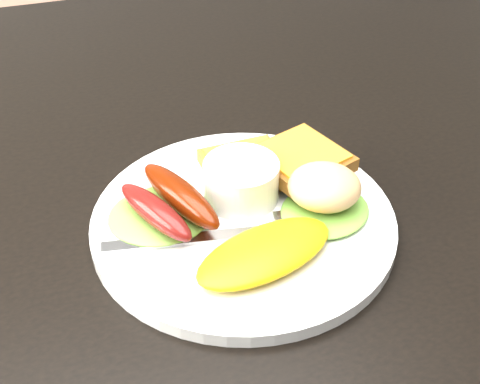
% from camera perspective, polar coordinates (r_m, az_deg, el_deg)
% --- Properties ---
extents(dining_table, '(1.20, 0.80, 0.04)m').
position_cam_1_polar(dining_table, '(0.72, -5.77, 3.50)').
color(dining_table, black).
rests_on(dining_table, ground).
extents(plate, '(0.26, 0.26, 0.01)m').
position_cam_1_polar(plate, '(0.58, 0.29, -2.58)').
color(plate, white).
rests_on(plate, dining_table).
extents(lettuce_left, '(0.09, 0.08, 0.01)m').
position_cam_1_polar(lettuce_left, '(0.58, -6.84, -1.95)').
color(lettuce_left, olive).
rests_on(lettuce_left, plate).
extents(lettuce_right, '(0.10, 0.10, 0.01)m').
position_cam_1_polar(lettuce_right, '(0.59, 7.25, -1.57)').
color(lettuce_right, '#5CA32E').
rests_on(lettuce_right, plate).
extents(omelette, '(0.14, 0.09, 0.02)m').
position_cam_1_polar(omelette, '(0.53, 2.12, -5.18)').
color(omelette, '#EAA711').
rests_on(omelette, plate).
extents(sausage_a, '(0.06, 0.09, 0.02)m').
position_cam_1_polar(sausage_a, '(0.56, -7.24, -1.67)').
color(sausage_a, maroon).
rests_on(sausage_a, lettuce_left).
extents(sausage_b, '(0.06, 0.11, 0.03)m').
position_cam_1_polar(sausage_b, '(0.57, -5.12, -0.29)').
color(sausage_b, '#5E0D02').
rests_on(sausage_b, lettuce_left).
extents(ramekin, '(0.08, 0.08, 0.04)m').
position_cam_1_polar(ramekin, '(0.59, 0.11, 0.85)').
color(ramekin, white).
rests_on(ramekin, plate).
extents(toast_a, '(0.08, 0.08, 0.01)m').
position_cam_1_polar(toast_a, '(0.63, 0.55, 2.07)').
color(toast_a, '#976423').
rests_on(toast_a, plate).
extents(toast_b, '(0.10, 0.10, 0.01)m').
position_cam_1_polar(toast_b, '(0.62, 5.16, 2.74)').
color(toast_b, brown).
rests_on(toast_b, toast_a).
extents(potato_salad, '(0.08, 0.08, 0.03)m').
position_cam_1_polar(potato_salad, '(0.58, 7.20, 0.45)').
color(potato_salad, beige).
rests_on(potato_salad, lettuce_right).
extents(fork, '(0.15, 0.03, 0.00)m').
position_cam_1_polar(fork, '(0.56, -4.19, -4.03)').
color(fork, '#ADAFB7').
rests_on(fork, plate).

